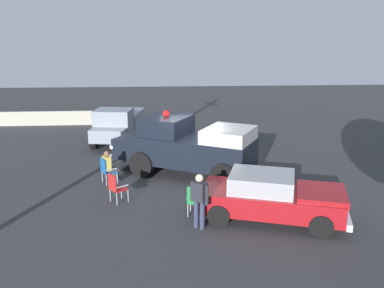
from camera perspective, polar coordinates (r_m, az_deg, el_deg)
ground_plane at (r=16.33m, az=0.01°, el=-4.52°), size 60.00×60.00×0.00m
vintage_fire_truck at (r=16.16m, az=-0.75°, el=-0.28°), size 6.26×4.79×2.59m
classic_hot_rod at (r=12.57m, az=11.32°, el=-7.34°), size 4.72×3.11×1.46m
parked_pickup at (r=21.69m, az=-10.37°, el=2.88°), size 2.60×5.02×1.90m
lawn_chair_near_truck at (r=15.64m, az=-12.06°, el=-3.47°), size 0.67×0.66×1.02m
lawn_chair_by_car at (r=12.59m, az=0.48°, el=-7.75°), size 0.61×0.61×1.02m
lawn_chair_spare at (r=13.83m, az=-10.79°, el=-5.89°), size 0.69×0.69×1.02m
spectator_seated at (r=15.65m, az=-11.62°, el=-3.02°), size 0.64×0.58×1.29m
spectator_standing at (r=11.70m, az=1.04°, el=-7.59°), size 0.54×0.51×1.68m
background_fence at (r=27.01m, az=-19.87°, el=3.44°), size 9.80×0.12×0.90m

